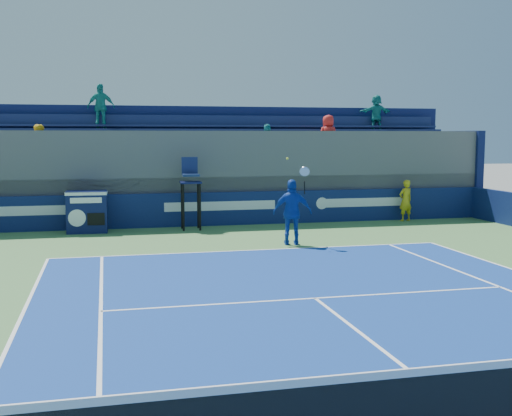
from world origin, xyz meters
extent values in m
imported|color=gold|center=(6.99, 16.65, 0.79)|extent=(0.63, 0.48, 1.55)
cube|color=white|center=(0.00, 11.88, 0.02)|extent=(10.97, 0.07, 0.00)
cube|color=white|center=(0.00, 6.40, 0.02)|extent=(8.23, 0.07, 0.00)
cube|color=#0E1B4E|center=(0.00, 17.10, 0.60)|extent=(20.40, 0.20, 1.20)
cube|color=white|center=(-6.00, 17.00, 0.72)|extent=(3.20, 0.01, 0.32)
cube|color=white|center=(0.00, 17.00, 0.72)|extent=(4.00, 0.01, 0.32)
cube|color=white|center=(5.50, 17.00, 0.72)|extent=(3.60, 0.01, 0.32)
cylinder|color=white|center=(3.80, 16.99, 0.72)|extent=(0.44, 0.01, 0.44)
cube|color=#0E1647|center=(-4.59, 16.38, 0.70)|extent=(1.33, 0.75, 1.40)
cube|color=white|center=(-4.59, 16.38, 1.33)|extent=(1.35, 0.77, 0.10)
cylinder|color=white|center=(-4.90, 16.04, 0.55)|extent=(0.56, 0.04, 0.56)
cube|color=black|center=(-4.30, 16.01, 0.50)|extent=(0.55, 0.04, 0.40)
cube|color=white|center=(-4.60, 16.02, 1.12)|extent=(1.00, 0.05, 0.18)
cylinder|color=black|center=(-1.44, 16.01, 0.80)|extent=(0.07, 0.07, 1.60)
cylinder|color=black|center=(-0.88, 16.00, 0.80)|extent=(0.07, 0.07, 1.60)
cylinder|color=black|center=(-1.43, 16.57, 0.80)|extent=(0.07, 0.07, 1.60)
cylinder|color=black|center=(-0.87, 16.56, 0.80)|extent=(0.07, 0.07, 1.60)
cube|color=#0E1447|center=(-1.16, 16.29, 1.63)|extent=(0.72, 0.72, 0.06)
cube|color=navy|center=(-1.16, 16.19, 1.88)|extent=(0.56, 0.46, 0.08)
cube|color=navy|center=(-1.15, 16.55, 2.18)|extent=(0.55, 0.07, 0.60)
imported|color=#143FA9|center=(1.34, 12.54, 0.98)|extent=(1.21, 0.74, 1.93)
cylinder|color=black|center=(1.65, 12.37, 1.70)|extent=(0.08, 0.16, 0.39)
torus|color=silver|center=(1.63, 12.31, 2.18)|extent=(0.32, 0.20, 0.29)
cylinder|color=silver|center=(1.63, 12.31, 2.18)|extent=(0.26, 0.16, 0.24)
sphere|color=yellow|center=(1.17, 12.49, 2.55)|extent=(0.07, 0.07, 0.07)
cube|color=#59595F|center=(0.00, 19.00, 1.69)|extent=(20.40, 3.60, 3.38)
cube|color=#59595F|center=(0.00, 17.65, 1.48)|extent=(20.40, 0.90, 0.55)
cube|color=#131F4A|center=(0.00, 17.55, 1.95)|extent=(20.00, 0.45, 0.08)
cube|color=#131F4A|center=(0.00, 17.80, 2.15)|extent=(20.00, 0.06, 0.45)
cube|color=#59595F|center=(0.00, 18.55, 2.02)|extent=(20.40, 0.90, 0.55)
cube|color=#131F4A|center=(0.00, 18.45, 2.50)|extent=(20.00, 0.45, 0.08)
cube|color=#131F4A|center=(0.00, 18.70, 2.70)|extent=(20.00, 0.06, 0.45)
cube|color=#59595F|center=(0.00, 19.45, 2.58)|extent=(20.40, 0.90, 0.55)
cube|color=#131F4A|center=(0.00, 19.35, 3.05)|extent=(20.00, 0.45, 0.08)
cube|color=#131F4A|center=(0.00, 19.60, 3.25)|extent=(20.00, 0.06, 0.45)
cube|color=#59595F|center=(0.00, 20.35, 3.13)|extent=(20.40, 0.90, 0.55)
cube|color=#131F4A|center=(0.00, 20.25, 3.60)|extent=(20.00, 0.45, 0.08)
cube|color=#131F4A|center=(0.00, 20.50, 3.80)|extent=(20.00, 0.06, 0.45)
cube|color=#0C1647|center=(0.00, 20.95, 2.20)|extent=(20.80, 0.30, 4.40)
cube|color=#0C1647|center=(10.35, 19.00, 1.70)|extent=(0.30, 3.90, 3.40)
imported|color=yellow|center=(-6.17, 17.60, 2.68)|extent=(1.00, 0.84, 1.82)
imported|color=silver|center=(-2.09, 17.60, 2.53)|extent=(1.01, 0.61, 1.53)
imported|color=teal|center=(1.88, 17.60, 2.70)|extent=(1.14, 0.57, 1.87)
imported|color=red|center=(4.54, 18.50, 3.17)|extent=(0.87, 0.61, 1.69)
imported|color=black|center=(7.52, 17.60, 2.57)|extent=(0.65, 0.50, 1.60)
imported|color=#198B7F|center=(-4.06, 20.30, 4.31)|extent=(1.10, 0.60, 1.78)
imported|color=#177F7A|center=(7.34, 20.30, 4.18)|extent=(1.42, 0.50, 1.51)
camera|label=1|loc=(-3.97, -5.35, 3.21)|focal=45.00mm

